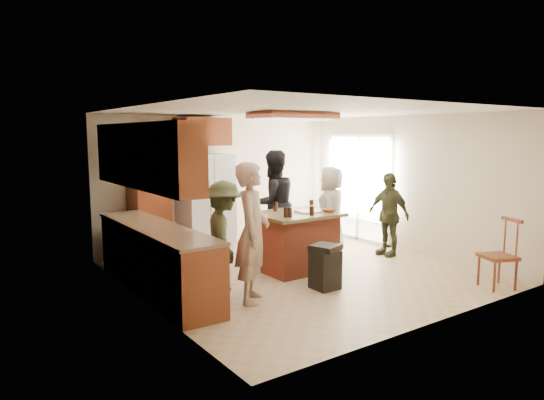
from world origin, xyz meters
TOP-DOWN VIEW (x-y plane):
  - room_shell at (4.37, 1.64)m, footprint 8.00×5.20m
  - person_front_left at (-1.32, -0.68)m, footprint 0.79×0.81m
  - person_behind_left at (0.23, 1.09)m, footprint 0.95×0.63m
  - person_behind_right at (1.29, 0.73)m, footprint 0.91×0.88m
  - person_side_right at (1.97, -0.02)m, footprint 0.47×0.88m
  - person_counter at (-1.37, -0.01)m, footprint 0.79×1.08m
  - left_cabinetry at (-2.24, 0.40)m, footprint 0.64×3.00m
  - back_wall_units at (-1.33, 2.20)m, footprint 1.80×0.60m
  - refrigerator at (-0.55, 2.12)m, footprint 0.90×0.76m
  - kitchen_island at (0.03, 0.14)m, footprint 1.28×1.03m
  - island_items at (0.19, 0.02)m, footprint 1.00×0.71m
  - trash_bin at (-0.22, -0.84)m, footprint 0.46×0.46m
  - spindle_chair at (1.81, -2.20)m, footprint 0.55×0.55m

SIDE VIEW (x-z plane):
  - trash_bin at x=-0.22m, z-range 0.00..0.63m
  - spindle_chair at x=1.81m, z-range -0.04..0.95m
  - kitchen_island at x=0.03m, z-range 0.01..0.94m
  - person_side_right at x=1.97m, z-range 0.00..1.49m
  - person_counter at x=-1.37m, z-range 0.00..1.52m
  - person_behind_right at x=1.29m, z-range 0.00..1.58m
  - room_shell at x=4.37m, z-range -1.63..3.37m
  - refrigerator at x=-0.55m, z-range 0.00..1.80m
  - person_front_left at x=-1.32m, z-range 0.00..1.81m
  - person_behind_left at x=0.23m, z-range 0.00..1.88m
  - left_cabinetry at x=-2.24m, z-range -0.19..2.11m
  - island_items at x=0.19m, z-range 0.90..1.05m
  - back_wall_units at x=-1.33m, z-range 0.15..2.60m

